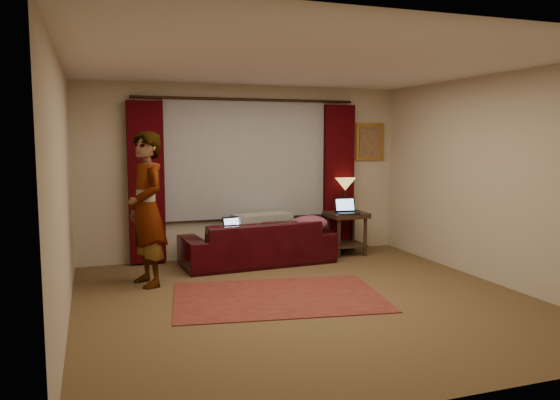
# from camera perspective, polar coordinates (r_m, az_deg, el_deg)

# --- Properties ---
(floor) EXTENTS (5.00, 5.00, 0.01)m
(floor) POSITION_cam_1_polar(r_m,az_deg,el_deg) (6.23, 2.80, -10.45)
(floor) COLOR brown
(floor) RESTS_ON ground
(ceiling) EXTENTS (5.00, 5.00, 0.02)m
(ceiling) POSITION_cam_1_polar(r_m,az_deg,el_deg) (6.01, 2.94, 14.03)
(ceiling) COLOR silver
(ceiling) RESTS_ON ground
(wall_back) EXTENTS (5.00, 0.02, 2.60)m
(wall_back) POSITION_cam_1_polar(r_m,az_deg,el_deg) (8.35, -3.59, 2.97)
(wall_back) COLOR #C3B49A
(wall_back) RESTS_ON ground
(wall_front) EXTENTS (5.00, 0.02, 2.60)m
(wall_front) POSITION_cam_1_polar(r_m,az_deg,el_deg) (3.80, 17.17, -1.52)
(wall_front) COLOR #C3B49A
(wall_front) RESTS_ON ground
(wall_left) EXTENTS (0.02, 5.00, 2.60)m
(wall_left) POSITION_cam_1_polar(r_m,az_deg,el_deg) (5.56, -21.79, 0.76)
(wall_left) COLOR #C3B49A
(wall_left) RESTS_ON ground
(wall_right) EXTENTS (0.02, 5.00, 2.60)m
(wall_right) POSITION_cam_1_polar(r_m,az_deg,el_deg) (7.30, 21.40, 2.03)
(wall_right) COLOR #C3B49A
(wall_right) RESTS_ON ground
(sheer_curtain) EXTENTS (2.50, 0.05, 1.80)m
(sheer_curtain) POSITION_cam_1_polar(r_m,az_deg,el_deg) (8.28, -3.48, 4.33)
(sheer_curtain) COLOR gray
(sheer_curtain) RESTS_ON wall_back
(drape_left) EXTENTS (0.50, 0.14, 2.30)m
(drape_left) POSITION_cam_1_polar(r_m,az_deg,el_deg) (7.97, -13.81, 1.77)
(drape_left) COLOR #310205
(drape_left) RESTS_ON floor
(drape_right) EXTENTS (0.50, 0.14, 2.30)m
(drape_right) POSITION_cam_1_polar(r_m,az_deg,el_deg) (8.78, 6.10, 2.34)
(drape_right) COLOR #310205
(drape_right) RESTS_ON floor
(curtain_rod) EXTENTS (0.04, 0.04, 3.40)m
(curtain_rod) POSITION_cam_1_polar(r_m,az_deg,el_deg) (8.25, -3.43, 10.44)
(curtain_rod) COLOR black
(curtain_rod) RESTS_ON wall_back
(picture_frame) EXTENTS (0.50, 0.04, 0.60)m
(picture_frame) POSITION_cam_1_polar(r_m,az_deg,el_deg) (9.10, 9.37, 6.03)
(picture_frame) COLOR #B8822F
(picture_frame) RESTS_ON wall_back
(sofa) EXTENTS (2.23, 1.08, 0.88)m
(sofa) POSITION_cam_1_polar(r_m,az_deg,el_deg) (7.87, -2.34, -3.55)
(sofa) COLOR black
(sofa) RESTS_ON floor
(throw_blanket) EXTENTS (0.93, 0.51, 0.10)m
(throw_blanket) POSITION_cam_1_polar(r_m,az_deg,el_deg) (8.03, -1.89, -0.11)
(throw_blanket) COLOR gray
(throw_blanket) RESTS_ON sofa
(clothing_pile) EXTENTS (0.59, 0.48, 0.23)m
(clothing_pile) POSITION_cam_1_polar(r_m,az_deg,el_deg) (8.02, 3.10, -2.53)
(clothing_pile) COLOR #7E3D55
(clothing_pile) RESTS_ON sofa
(laptop_sofa) EXTENTS (0.42, 0.45, 0.26)m
(laptop_sofa) POSITION_cam_1_polar(r_m,az_deg,el_deg) (7.65, -4.35, -2.87)
(laptop_sofa) COLOR black
(laptop_sofa) RESTS_ON sofa
(area_rug) EXTENTS (2.57, 1.92, 0.01)m
(area_rug) POSITION_cam_1_polar(r_m,az_deg,el_deg) (6.32, -0.20, -10.09)
(area_rug) COLOR maroon
(area_rug) RESTS_ON floor
(end_table) EXTENTS (0.59, 0.59, 0.66)m
(end_table) POSITION_cam_1_polar(r_m,az_deg,el_deg) (8.61, 6.92, -3.45)
(end_table) COLOR black
(end_table) RESTS_ON floor
(tiffany_lamp) EXTENTS (0.39, 0.39, 0.52)m
(tiffany_lamp) POSITION_cam_1_polar(r_m,az_deg,el_deg) (8.69, 6.82, 0.59)
(tiffany_lamp) COLOR olive
(tiffany_lamp) RESTS_ON end_table
(laptop_table) EXTENTS (0.35, 0.38, 0.24)m
(laptop_table) POSITION_cam_1_polar(r_m,az_deg,el_deg) (8.37, 7.07, -0.63)
(laptop_table) COLOR black
(laptop_table) RESTS_ON end_table
(person) EXTENTS (0.70, 0.70, 1.89)m
(person) POSITION_cam_1_polar(r_m,az_deg,el_deg) (6.85, -13.77, -0.94)
(person) COLOR gray
(person) RESTS_ON floor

